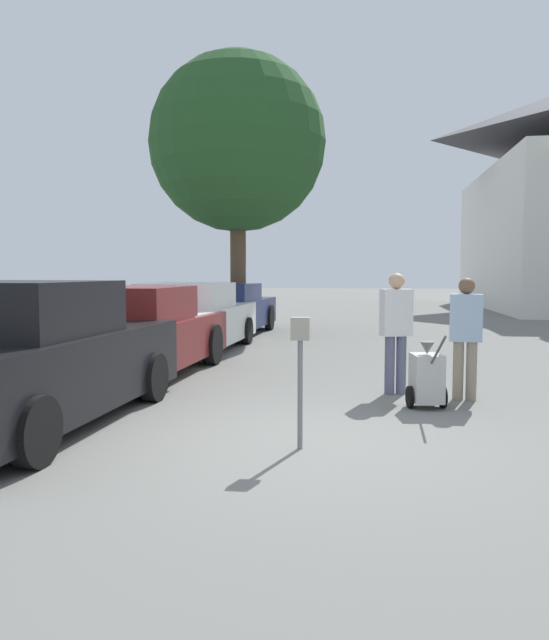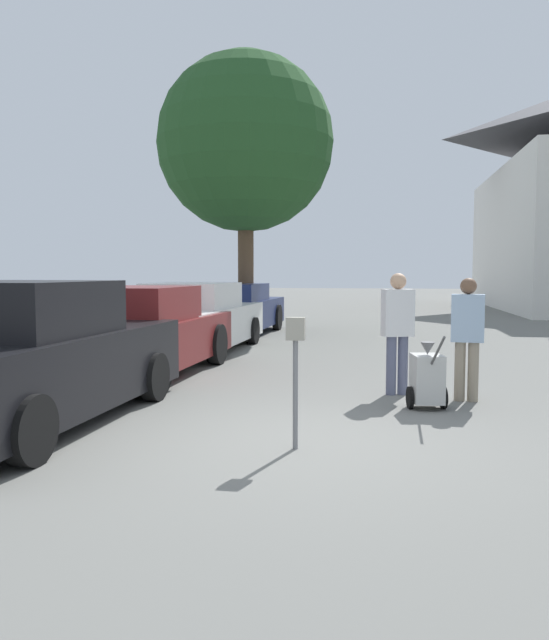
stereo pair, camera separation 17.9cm
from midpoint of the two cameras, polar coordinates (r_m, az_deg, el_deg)
ground_plane at (r=6.44m, az=1.78°, el=-11.06°), size 120.00×120.00×0.00m
parked_car_black at (r=7.53m, az=-21.08°, el=-3.38°), size 2.13×4.66×1.62m
parked_car_maroon at (r=10.47m, az=-11.85°, el=-1.29°), size 2.09×4.76×1.48m
parked_car_white at (r=13.49m, az=-6.85°, el=-0.00°), size 2.07×5.16×1.48m
parked_car_navy at (r=16.97m, az=-3.38°, el=0.88°), size 2.02×5.28×1.40m
parking_meter at (r=6.01m, az=2.79°, el=-3.41°), size 0.18×0.09×1.28m
person_worker at (r=8.87m, az=11.76°, el=-0.53°), size 0.47×0.34×1.70m
person_supervisor at (r=8.65m, az=17.79°, el=-1.03°), size 0.45×0.27×1.64m
equipment_cart at (r=8.09m, az=14.40°, el=-5.19°), size 0.51×1.00×1.00m
shade_tree at (r=17.94m, az=-2.38°, el=15.81°), size 4.89×4.89×7.72m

